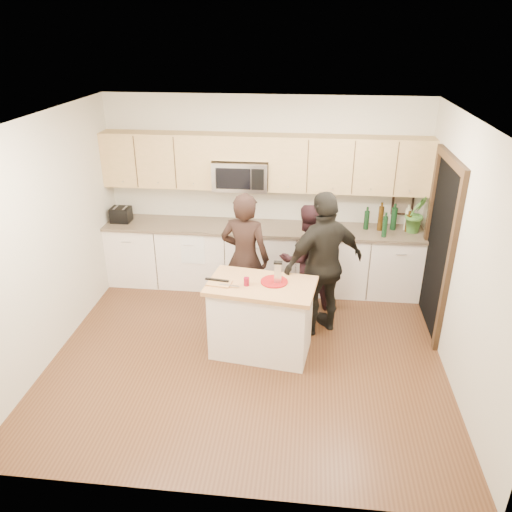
# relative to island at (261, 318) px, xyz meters

# --- Properties ---
(floor) EXTENTS (4.50, 4.50, 0.00)m
(floor) POSITION_rel_island_xyz_m (-0.15, -0.05, -0.45)
(floor) COLOR #55331D
(floor) RESTS_ON ground
(room_shell) EXTENTS (4.52, 4.02, 2.71)m
(room_shell) POSITION_rel_island_xyz_m (-0.15, -0.05, 1.28)
(room_shell) COLOR beige
(room_shell) RESTS_ON ground
(back_cabinetry) EXTENTS (4.50, 0.66, 0.94)m
(back_cabinetry) POSITION_rel_island_xyz_m (-0.15, 1.64, 0.02)
(back_cabinetry) COLOR white
(back_cabinetry) RESTS_ON ground
(upper_cabinetry) EXTENTS (4.50, 0.33, 0.75)m
(upper_cabinetry) POSITION_rel_island_xyz_m (-0.11, 1.78, 1.39)
(upper_cabinetry) COLOR tan
(upper_cabinetry) RESTS_ON ground
(microwave) EXTENTS (0.76, 0.41, 0.40)m
(microwave) POSITION_rel_island_xyz_m (-0.46, 1.74, 1.20)
(microwave) COLOR silver
(microwave) RESTS_ON ground
(doorway) EXTENTS (0.06, 1.25, 2.20)m
(doorway) POSITION_rel_island_xyz_m (2.08, 0.85, 0.70)
(doorway) COLOR black
(doorway) RESTS_ON ground
(framed_picture) EXTENTS (0.30, 0.03, 0.38)m
(framed_picture) POSITION_rel_island_xyz_m (1.80, 1.93, 0.83)
(framed_picture) COLOR black
(framed_picture) RESTS_ON ground
(dish_towel) EXTENTS (0.34, 0.60, 0.48)m
(dish_towel) POSITION_rel_island_xyz_m (-1.10, 1.45, 0.35)
(dish_towel) COLOR white
(dish_towel) RESTS_ON ground
(island) EXTENTS (1.28, 0.86, 0.90)m
(island) POSITION_rel_island_xyz_m (0.00, 0.00, 0.00)
(island) COLOR white
(island) RESTS_ON ground
(red_plate) EXTENTS (0.31, 0.31, 0.02)m
(red_plate) POSITION_rel_island_xyz_m (0.14, 0.06, 0.45)
(red_plate) COLOR maroon
(red_plate) RESTS_ON island
(box_grater) EXTENTS (0.09, 0.07, 0.25)m
(box_grater) POSITION_rel_island_xyz_m (0.18, 0.04, 0.59)
(box_grater) COLOR silver
(box_grater) RESTS_ON red_plate
(drink_glass) EXTENTS (0.06, 0.06, 0.09)m
(drink_glass) POSITION_rel_island_xyz_m (-0.16, -0.05, 0.49)
(drink_glass) COLOR maroon
(drink_glass) RESTS_ON island
(cutting_board) EXTENTS (0.29, 0.22, 0.02)m
(cutting_board) POSITION_rel_island_xyz_m (-0.47, -0.05, 0.45)
(cutting_board) COLOR tan
(cutting_board) RESTS_ON island
(tongs) EXTENTS (0.28, 0.07, 0.02)m
(tongs) POSITION_rel_island_xyz_m (-0.50, -0.01, 0.47)
(tongs) COLOR black
(tongs) RESTS_ON cutting_board
(knife) EXTENTS (0.23, 0.05, 0.01)m
(knife) POSITION_rel_island_xyz_m (-0.34, -0.11, 0.47)
(knife) COLOR silver
(knife) RESTS_ON cutting_board
(toaster) EXTENTS (0.27, 0.23, 0.21)m
(toaster) POSITION_rel_island_xyz_m (-2.20, 1.62, 0.59)
(toaster) COLOR black
(toaster) RESTS_ON back_cabinetry
(bottle_cluster) EXTENTS (0.64, 0.37, 0.40)m
(bottle_cluster) POSITION_rel_island_xyz_m (1.63, 1.67, 0.66)
(bottle_cluster) COLOR black
(bottle_cluster) RESTS_ON back_cabinetry
(orchid) EXTENTS (0.37, 0.34, 0.55)m
(orchid) POSITION_rel_island_xyz_m (1.95, 1.67, 0.76)
(orchid) COLOR #447F32
(orchid) RESTS_ON back_cabinetry
(woman_left) EXTENTS (0.69, 0.51, 1.72)m
(woman_left) POSITION_rel_island_xyz_m (-0.28, 0.73, 0.41)
(woman_left) COLOR black
(woman_left) RESTS_ON ground
(woman_center) EXTENTS (0.89, 0.81, 1.49)m
(woman_center) POSITION_rel_island_xyz_m (0.49, 1.06, 0.29)
(woman_center) COLOR black
(woman_center) RESTS_ON ground
(woman_right) EXTENTS (1.15, 0.94, 1.83)m
(woman_right) POSITION_rel_island_xyz_m (0.70, 0.55, 0.46)
(woman_right) COLOR black
(woman_right) RESTS_ON ground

